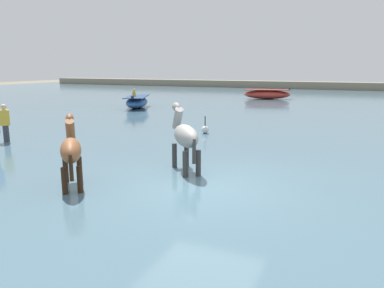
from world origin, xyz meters
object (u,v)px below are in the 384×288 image
object	(u,v)px
horse_trailing_chestnut	(71,152)
channel_buoy	(205,129)
horse_lead_grey	(185,137)
boat_mid_channel	(267,94)
boat_far_inshore	(137,102)
person_wading_close	(5,126)

from	to	relation	value
horse_trailing_chestnut	channel_buoy	size ratio (longest dim) A/B	2.67
horse_lead_grey	boat_mid_channel	bearing A→B (deg)	97.22
boat_far_inshore	boat_mid_channel	bearing A→B (deg)	58.53
boat_mid_channel	channel_buoy	distance (m)	17.24
person_wading_close	channel_buoy	size ratio (longest dim) A/B	2.37
boat_mid_channel	channel_buoy	world-z (taller)	boat_mid_channel
horse_trailing_chestnut	boat_far_inshore	xyz separation A→B (m)	(-7.31, 14.45, -0.41)
horse_trailing_chestnut	channel_buoy	world-z (taller)	horse_trailing_chestnut
boat_far_inshore	channel_buoy	xyz separation A→B (m)	(7.53, -7.01, -0.22)
person_wading_close	channel_buoy	bearing A→B (deg)	36.89
horse_lead_grey	person_wading_close	world-z (taller)	horse_lead_grey
horse_trailing_chestnut	person_wading_close	world-z (taller)	horse_trailing_chestnut
boat_mid_channel	boat_far_inshore	size ratio (longest dim) A/B	1.05
horse_lead_grey	person_wading_close	distance (m)	7.47
horse_lead_grey	boat_far_inshore	bearing A→B (deg)	126.42
horse_lead_grey	channel_buoy	bearing A→B (deg)	106.29
horse_trailing_chestnut	channel_buoy	xyz separation A→B (m)	(0.22, 7.44, -0.63)
horse_trailing_chestnut	channel_buoy	distance (m)	7.47
boat_mid_channel	boat_far_inshore	bearing A→B (deg)	-121.47
boat_mid_channel	person_wading_close	distance (m)	22.06
horse_lead_grey	channel_buoy	size ratio (longest dim) A/B	2.87
boat_far_inshore	person_wading_close	bearing A→B (deg)	-81.66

